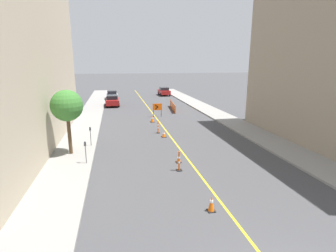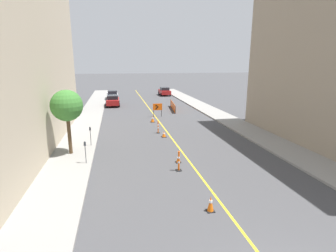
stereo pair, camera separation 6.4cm
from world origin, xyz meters
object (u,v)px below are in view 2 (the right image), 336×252
at_px(traffic_cone_nearest, 211,204).
at_px(parked_car_curb_mid, 112,95).
at_px(arrow_barricade_primary, 158,107).
at_px(parking_meter_far_curb, 90,132).
at_px(traffic_cone_third, 164,134).
at_px(parked_car_curb_near, 113,101).
at_px(traffic_cone_fourth, 153,119).
at_px(parking_meter_near_curb, 85,148).
at_px(delineator_post_rear, 158,128).
at_px(traffic_cone_second, 178,159).
at_px(parked_car_curb_far, 164,91).
at_px(delineator_post_front, 179,162).
at_px(street_tree_left_near, 67,106).

bearing_deg(traffic_cone_nearest, parked_car_curb_mid, 96.89).
height_order(arrow_barricade_primary, parking_meter_far_curb, parking_meter_far_curb).
height_order(traffic_cone_third, parked_car_curb_near, parked_car_curb_near).
bearing_deg(parking_meter_far_curb, traffic_cone_fourth, 52.68).
bearing_deg(parking_meter_near_curb, delineator_post_rear, 49.81).
xyz_separation_m(traffic_cone_fourth, parking_meter_near_curb, (-5.81, -11.29, 0.81)).
xyz_separation_m(traffic_cone_second, arrow_barricade_primary, (1.00, 14.77, 0.87)).
height_order(traffic_cone_fourth, parked_car_curb_near, parked_car_curb_near).
bearing_deg(parked_car_curb_near, parking_meter_near_curb, -92.97).
relative_size(traffic_cone_fourth, parking_meter_far_curb, 0.46).
bearing_deg(delineator_post_rear, arrow_barricade_primary, 81.31).
relative_size(traffic_cone_nearest, traffic_cone_second, 1.44).
bearing_deg(parking_meter_near_curb, parked_car_curb_far, 71.58).
xyz_separation_m(traffic_cone_nearest, parking_meter_far_curb, (-5.84, 10.19, 0.81)).
relative_size(traffic_cone_second, arrow_barricade_primary, 0.32).
bearing_deg(delineator_post_front, parked_car_curb_mid, 97.29).
relative_size(delineator_post_rear, parked_car_curb_far, 0.27).
relative_size(parked_car_curb_near, parking_meter_far_curb, 2.96).
relative_size(traffic_cone_second, parking_meter_far_curb, 0.35).
distance_m(arrow_barricade_primary, parked_car_curb_near, 10.50).
xyz_separation_m(arrow_barricade_primary, parking_meter_near_curb, (-6.80, -14.08, 0.03)).
height_order(traffic_cone_fourth, parking_meter_far_curb, parking_meter_far_curb).
relative_size(delineator_post_front, parked_car_curb_far, 0.29).
relative_size(arrow_barricade_primary, parked_car_curb_far, 0.37).
xyz_separation_m(arrow_barricade_primary, street_tree_left_near, (-8.02, -12.00, 2.36)).
relative_size(traffic_cone_fourth, street_tree_left_near, 0.15).
distance_m(parked_car_curb_near, street_tree_left_near, 21.44).
height_order(delineator_post_rear, street_tree_left_near, street_tree_left_near).
xyz_separation_m(parked_car_curb_near, parking_meter_far_curb, (-1.56, -19.49, 0.37)).
bearing_deg(street_tree_left_near, traffic_cone_nearest, -50.58).
xyz_separation_m(delineator_post_front, street_tree_left_near, (-6.74, 4.04, 2.94)).
bearing_deg(arrow_barricade_primary, traffic_cone_nearest, -92.09).
height_order(delineator_post_rear, parked_car_curb_far, parked_car_curb_far).
distance_m(traffic_cone_nearest, delineator_post_front, 4.57).
xyz_separation_m(traffic_cone_fourth, arrow_barricade_primary, (0.99, 2.78, 0.78)).
xyz_separation_m(arrow_barricade_primary, parked_car_curb_near, (-5.24, 9.09, -0.32)).
distance_m(traffic_cone_second, street_tree_left_near, 8.21).
xyz_separation_m(parked_car_curb_mid, parked_car_curb_far, (9.92, 4.29, 0.00)).
height_order(parked_car_curb_near, parking_meter_near_curb, parked_car_curb_near).
relative_size(traffic_cone_third, parking_meter_near_curb, 0.36).
xyz_separation_m(traffic_cone_second, parked_car_curb_far, (5.57, 34.83, 0.55)).
xyz_separation_m(traffic_cone_third, parking_meter_far_curb, (-5.95, -1.65, 0.92)).
relative_size(delineator_post_front, parking_meter_near_curb, 0.87).
distance_m(traffic_cone_nearest, parked_car_curb_near, 29.99).
bearing_deg(traffic_cone_second, parked_car_curb_far, 80.91).
bearing_deg(parked_car_curb_far, parked_car_curb_near, -132.22).
distance_m(delineator_post_front, parked_car_curb_mid, 32.07).
relative_size(parking_meter_near_curb, street_tree_left_near, 0.32).
bearing_deg(street_tree_left_near, parked_car_curb_far, 68.55).
bearing_deg(parked_car_curb_near, traffic_cone_second, -79.04).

